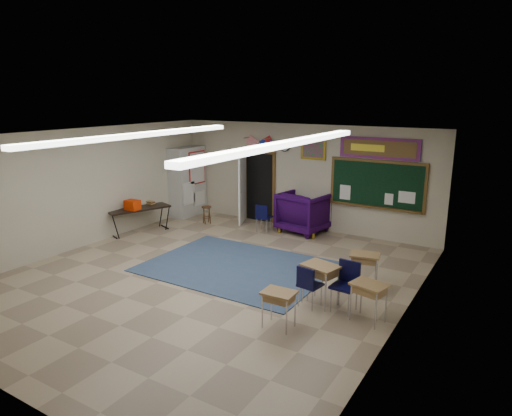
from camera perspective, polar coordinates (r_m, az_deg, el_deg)
The scene contains 24 objects.
floor at distance 9.93m, azimuth -5.97°, elevation -8.58°, with size 9.00×9.00×0.00m, color gray.
back_wall at distance 13.23m, azimuth 5.74°, elevation 3.92°, with size 8.00×0.04×3.00m, color #A69B87.
left_wall at distance 12.26m, azimuth -21.23°, elevation 2.23°, with size 0.04×9.00×3.00m, color #A69B87.
right_wall at distance 7.78m, azimuth 17.98°, elevation -3.90°, with size 0.04×9.00×3.00m, color #A69B87.
ceiling at distance 9.21m, azimuth -6.44°, elevation 8.93°, with size 8.00×9.00×0.04m, color silver.
area_rug at distance 10.42m, azimuth -2.40°, elevation -7.34°, with size 4.00×3.00×0.02m, color #334462.
fluorescent_strips at distance 9.21m, azimuth -6.43°, elevation 8.56°, with size 3.86×6.00×0.10m, color white, non-canonical shape.
doorway at distance 13.89m, azimuth -0.16°, elevation 2.61°, with size 1.10×0.89×2.16m.
chalkboard at distance 12.43m, azimuth 14.84°, elevation 2.70°, with size 2.55×0.14×1.30m.
bulletin_board at distance 12.28m, azimuth 15.14°, elevation 7.21°, with size 2.10×0.05×0.55m.
framed_art_print at distance 12.93m, azimuth 7.18°, elevation 7.45°, with size 0.75×0.05×0.65m.
wall_clock at distance 13.32m, azimuth 3.62°, elevation 7.73°, with size 0.32×0.05×0.32m.
wall_flags at distance 13.70m, azimuth 0.40°, elevation 8.47°, with size 1.16×0.06×0.70m, color red, non-canonical shape.
storage_cabinet at distance 14.75m, azimuth -8.54°, elevation 3.29°, with size 0.59×1.25×2.20m.
wingback_armchair at distance 12.97m, azimuth 6.02°, elevation -0.49°, with size 1.22×1.26×1.14m, color #1E0532.
student_chair_reading at distance 12.91m, azimuth 1.01°, elevation -1.24°, with size 0.41×0.41×0.81m, color black, non-canonical shape.
student_chair_desk_a at distance 8.51m, azimuth 6.80°, elevation -9.64°, with size 0.40×0.40×0.80m, color black, non-canonical shape.
student_chair_desk_b at distance 8.40m, azimuth 10.98°, elevation -9.74°, with size 0.45×0.45×0.91m, color black, non-canonical shape.
student_desk_front_left at distance 8.62m, azimuth 8.04°, elevation -9.17°, with size 0.74×0.62×0.77m.
student_desk_front_right at distance 9.56m, azimuth 13.38°, elevation -7.32°, with size 0.65×0.54×0.69m.
student_desk_back_left at distance 7.76m, azimuth 2.86°, elevation -12.31°, with size 0.55×0.42×0.65m.
student_desk_back_right at distance 8.17m, azimuth 13.88°, elevation -11.14°, with size 0.66×0.55×0.69m.
folding_table at distance 13.27m, azimuth -14.40°, elevation -1.34°, with size 1.17×1.81×0.98m.
wooden_stool at distance 13.86m, azimuth -6.18°, elevation -0.82°, with size 0.30×0.30×0.53m.
Camera 1 is at (5.61, -7.26, 3.80)m, focal length 32.00 mm.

